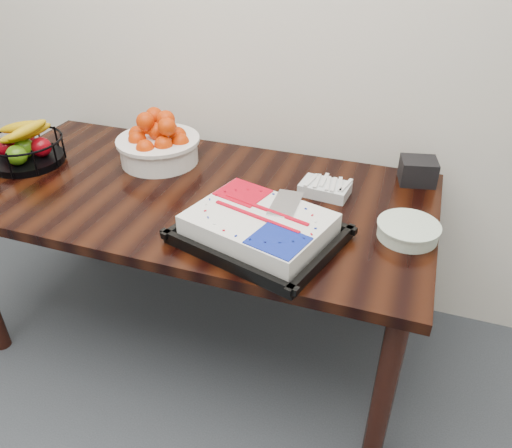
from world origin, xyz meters
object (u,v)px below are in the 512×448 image
(table, at_px, (194,210))
(napkin_box, at_px, (418,171))
(plate_stack, at_px, (408,231))
(cake_tray, at_px, (259,228))
(fruit_basket, at_px, (25,148))
(tangerine_bowl, at_px, (158,141))

(table, bearing_deg, napkin_box, 23.65)
(table, height_order, plate_stack, plate_stack)
(cake_tray, xyz_separation_m, fruit_basket, (-1.10, 0.22, 0.02))
(tangerine_bowl, xyz_separation_m, plate_stack, (1.04, -0.24, -0.07))
(tangerine_bowl, bearing_deg, napkin_box, 9.21)
(table, distance_m, plate_stack, 0.81)
(tangerine_bowl, distance_m, plate_stack, 1.06)
(table, height_order, napkin_box, napkin_box)
(table, distance_m, cake_tray, 0.44)
(napkin_box, bearing_deg, table, -156.35)
(table, distance_m, napkin_box, 0.88)
(fruit_basket, relative_size, napkin_box, 2.35)
(tangerine_bowl, height_order, napkin_box, tangerine_bowl)
(tangerine_bowl, relative_size, plate_stack, 1.68)
(cake_tray, height_order, tangerine_bowl, tangerine_bowl)
(fruit_basket, xyz_separation_m, napkin_box, (1.55, 0.36, -0.02))
(cake_tray, relative_size, napkin_box, 4.26)
(fruit_basket, bearing_deg, napkin_box, 13.14)
(table, xyz_separation_m, cake_tray, (0.35, -0.23, 0.13))
(tangerine_bowl, distance_m, fruit_basket, 0.55)
(table, height_order, tangerine_bowl, tangerine_bowl)
(table, distance_m, fruit_basket, 0.77)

